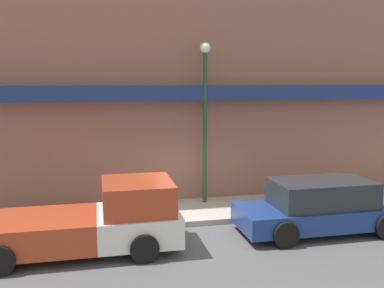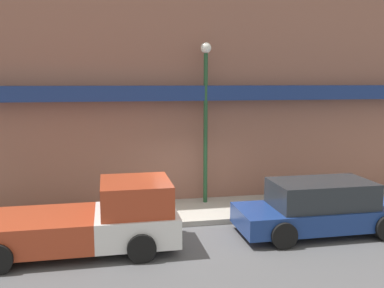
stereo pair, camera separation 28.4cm
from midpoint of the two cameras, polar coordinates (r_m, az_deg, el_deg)
ground_plane at (r=13.12m, az=1.56°, el=-10.92°), size 80.00×80.00×0.00m
sidewalk at (r=14.25m, az=0.43°, el=-8.97°), size 36.00×2.50×0.17m
building at (r=16.32m, az=-1.61°, el=12.10°), size 19.80×3.80×10.81m
pickup_truck at (r=11.43m, az=-12.83°, el=-9.94°), size 5.25×2.29×1.78m
parked_car at (r=12.96m, az=17.38°, el=-8.10°), size 4.86×2.03×1.53m
fire_hydrant at (r=13.29m, az=-4.69°, el=-8.58°), size 0.22×0.22×0.60m
street_lamp at (r=14.46m, az=2.39°, el=5.36°), size 0.36×0.36×5.44m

